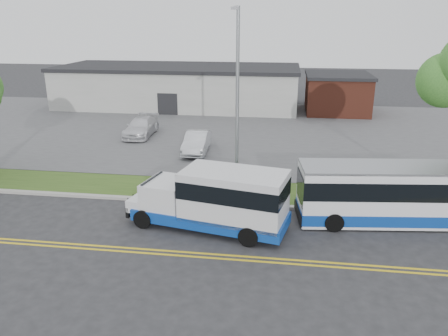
% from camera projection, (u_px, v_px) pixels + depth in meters
% --- Properties ---
extents(ground, '(140.00, 140.00, 0.00)m').
position_uv_depth(ground, '(170.00, 211.00, 21.56)').
color(ground, '#28282B').
rests_on(ground, ground).
extents(lane_line_north, '(70.00, 0.12, 0.01)m').
position_uv_depth(lane_line_north, '(146.00, 249.00, 17.95)').
color(lane_line_north, gold).
rests_on(lane_line_north, ground).
extents(lane_line_south, '(70.00, 0.12, 0.01)m').
position_uv_depth(lane_line_south, '(143.00, 253.00, 17.67)').
color(lane_line_south, gold).
rests_on(lane_line_south, ground).
extents(curb, '(80.00, 0.30, 0.15)m').
position_uv_depth(curb, '(175.00, 201.00, 22.56)').
color(curb, '#9E9B93').
rests_on(curb, ground).
extents(verge, '(80.00, 3.30, 0.10)m').
position_uv_depth(verge, '(183.00, 189.00, 24.26)').
color(verge, '#2E4B19').
rests_on(verge, ground).
extents(parking_lot, '(80.00, 25.00, 0.10)m').
position_uv_depth(parking_lot, '(221.00, 129.00, 37.47)').
color(parking_lot, '#4C4C4F').
rests_on(parking_lot, ground).
extents(commercial_building, '(25.40, 10.40, 4.35)m').
position_uv_depth(commercial_building, '(179.00, 86.00, 46.96)').
color(commercial_building, '#9E9E99').
rests_on(commercial_building, ground).
extents(brick_wing, '(6.30, 7.30, 3.90)m').
position_uv_depth(brick_wing, '(337.00, 93.00, 43.89)').
color(brick_wing, brown).
rests_on(brick_wing, ground).
extents(streetlight_near, '(0.35, 1.53, 9.50)m').
position_uv_depth(streetlight_near, '(237.00, 98.00, 22.03)').
color(streetlight_near, gray).
rests_on(streetlight_near, verge).
extents(shuttle_bus, '(7.58, 3.73, 2.79)m').
position_uv_depth(shuttle_bus, '(219.00, 198.00, 19.29)').
color(shuttle_bus, navy).
rests_on(shuttle_bus, ground).
extents(transit_bus, '(10.07, 3.36, 2.74)m').
position_uv_depth(transit_bus, '(407.00, 194.00, 19.97)').
color(transit_bus, white).
rests_on(transit_bus, ground).
extents(parked_car_a, '(1.68, 4.44, 1.45)m').
position_uv_depth(parked_car_a, '(197.00, 142.00, 30.59)').
color(parked_car_a, silver).
rests_on(parked_car_a, parking_lot).
extents(parked_car_b, '(2.14, 4.97, 1.43)m').
position_uv_depth(parked_car_b, '(141.00, 127.00, 34.98)').
color(parked_car_b, silver).
rests_on(parked_car_b, parking_lot).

